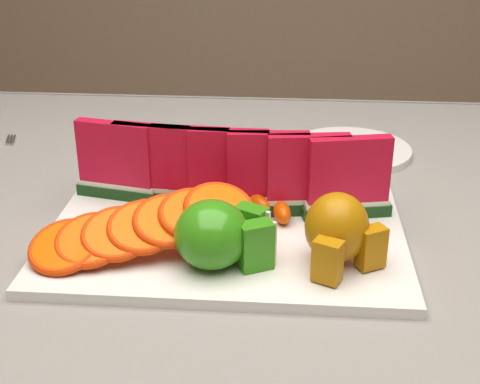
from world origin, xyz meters
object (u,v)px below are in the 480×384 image
apple_cluster (219,235)px  side_plate (350,150)px  pear_cluster (338,230)px  platter (227,230)px

apple_cluster → side_plate: apple_cluster is taller
pear_cluster → side_plate: 0.35m
pear_cluster → platter: bearing=149.0°
side_plate → pear_cluster: bearing=-96.6°
platter → side_plate: 0.31m
pear_cluster → side_plate: size_ratio=0.44×
platter → pear_cluster: size_ratio=4.44×
apple_cluster → side_plate: 0.39m
platter → apple_cluster: apple_cluster is taller
side_plate → platter: bearing=-120.8°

